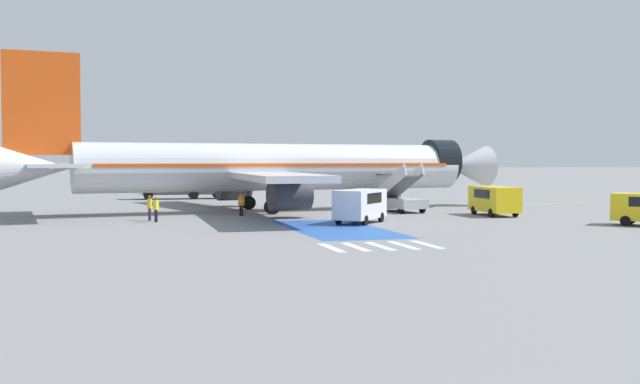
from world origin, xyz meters
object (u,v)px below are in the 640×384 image
at_px(service_van_0, 494,198).
at_px(service_van_1, 360,203).
at_px(fuel_tanker, 184,183).
at_px(ground_crew_0, 156,208).
at_px(airliner, 270,167).
at_px(ground_crew_1, 150,206).
at_px(boarding_stairs_forward, 401,200).
at_px(ground_crew_2, 241,203).

distance_m(service_van_0, service_van_1, 12.02).
bearing_deg(service_van_0, service_van_1, -160.87).
bearing_deg(fuel_tanker, ground_crew_0, 172.99).
bearing_deg(service_van_0, airliner, 151.61).
height_order(fuel_tanker, ground_crew_1, fuel_tanker).
bearing_deg(fuel_tanker, ground_crew_1, 171.86).
distance_m(boarding_stairs_forward, service_van_0, 7.58).
height_order(airliner, service_van_0, airliner).
bearing_deg(service_van_1, ground_crew_0, -158.09).
relative_size(fuel_tanker, ground_crew_0, 6.15).
bearing_deg(service_van_0, ground_crew_2, 167.62).
distance_m(service_van_1, ground_crew_1, 14.18).
bearing_deg(service_van_1, airliner, 146.45).
height_order(fuel_tanker, service_van_0, fuel_tanker).
distance_m(airliner, ground_crew_0, 12.42).
relative_size(boarding_stairs_forward, ground_crew_2, 3.39).
height_order(ground_crew_0, ground_crew_2, ground_crew_0).
relative_size(fuel_tanker, ground_crew_1, 6.05).
xyz_separation_m(ground_crew_1, ground_crew_2, (6.62, 2.37, -0.05)).
height_order(boarding_stairs_forward, service_van_0, boarding_stairs_forward).
height_order(service_van_0, ground_crew_1, service_van_0).
bearing_deg(fuel_tanker, boarding_stairs_forward, -147.09).
distance_m(service_van_1, ground_crew_0, 13.37).
relative_size(boarding_stairs_forward, service_van_1, 1.16).
bearing_deg(ground_crew_0, ground_crew_1, -138.63).
bearing_deg(boarding_stairs_forward, ground_crew_0, -173.43).
xyz_separation_m(boarding_stairs_forward, service_van_1, (-6.44, -9.10, 0.33)).
bearing_deg(service_van_0, fuel_tanker, 125.60).
xyz_separation_m(fuel_tanker, service_van_1, (8.03, -33.27, -0.39)).
distance_m(boarding_stairs_forward, ground_crew_0, 19.61).
bearing_deg(boarding_stairs_forward, service_van_0, -55.21).
xyz_separation_m(fuel_tanker, service_van_0, (19.54, -29.80, -0.41)).
distance_m(airliner, ground_crew_1, 11.88).
height_order(airliner, boarding_stairs_forward, airliner).
xyz_separation_m(service_van_0, ground_crew_0, (-24.11, 0.97, -0.32)).
xyz_separation_m(service_van_1, ground_crew_0, (-12.60, 4.44, -0.34)).
bearing_deg(ground_crew_2, ground_crew_1, -122.80).
distance_m(fuel_tanker, ground_crew_1, 27.93).
xyz_separation_m(service_van_0, ground_crew_2, (-17.83, 4.69, -0.35)).
bearing_deg(ground_crew_2, service_van_1, -14.76).
height_order(ground_crew_1, ground_crew_2, ground_crew_1).
xyz_separation_m(airliner, service_van_0, (14.84, -8.83, -2.22)).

